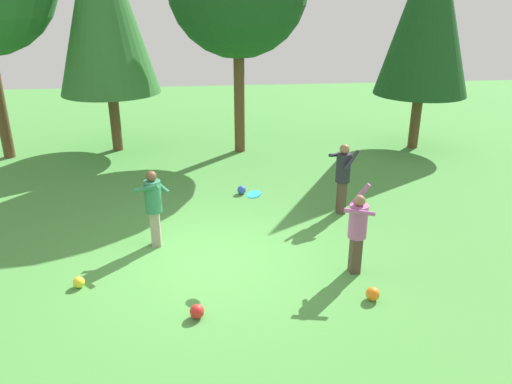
{
  "coord_description": "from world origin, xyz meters",
  "views": [
    {
      "loc": [
        -0.19,
        -8.54,
        4.87
      ],
      "look_at": [
        0.87,
        0.91,
        1.05
      ],
      "focal_mm": 34.61,
      "sensor_mm": 36.0,
      "label": 1
    }
  ],
  "objects_px": {
    "person_bystander": "(343,173)",
    "frisbee": "(254,194)",
    "ball_blue": "(242,190)",
    "tree_left": "(102,1)",
    "person_catcher": "(153,202)",
    "person_thrower": "(358,227)",
    "tree_far_right": "(429,9)",
    "ball_yellow": "(79,282)",
    "ball_red": "(197,311)",
    "ball_orange": "(373,294)"
  },
  "relations": [
    {
      "from": "person_bystander",
      "to": "ball_yellow",
      "type": "bearing_deg",
      "value": -17.07
    },
    {
      "from": "person_bystander",
      "to": "frisbee",
      "type": "xyz_separation_m",
      "value": [
        -2.31,
        -2.14,
        0.43
      ]
    },
    {
      "from": "person_thrower",
      "to": "tree_far_right",
      "type": "bearing_deg",
      "value": -103.52
    },
    {
      "from": "person_thrower",
      "to": "ball_blue",
      "type": "height_order",
      "value": "person_thrower"
    },
    {
      "from": "ball_blue",
      "to": "tree_far_right",
      "type": "bearing_deg",
      "value": 30.25
    },
    {
      "from": "ball_orange",
      "to": "person_catcher",
      "type": "bearing_deg",
      "value": 147.48
    },
    {
      "from": "tree_far_right",
      "to": "person_thrower",
      "type": "bearing_deg",
      "value": -119.61
    },
    {
      "from": "person_thrower",
      "to": "frisbee",
      "type": "height_order",
      "value": "person_thrower"
    },
    {
      "from": "person_catcher",
      "to": "person_thrower",
      "type": "bearing_deg",
      "value": 4.81
    },
    {
      "from": "person_catcher",
      "to": "frisbee",
      "type": "distance_m",
      "value": 2.22
    },
    {
      "from": "person_catcher",
      "to": "tree_left",
      "type": "relative_size",
      "value": 0.22
    },
    {
      "from": "frisbee",
      "to": "ball_blue",
      "type": "xyz_separation_m",
      "value": [
        0.06,
        3.58,
        -1.33
      ]
    },
    {
      "from": "ball_yellow",
      "to": "ball_blue",
      "type": "bearing_deg",
      "value": 51.5
    },
    {
      "from": "person_thrower",
      "to": "person_bystander",
      "type": "relative_size",
      "value": 1.01
    },
    {
      "from": "ball_red",
      "to": "ball_yellow",
      "type": "relative_size",
      "value": 1.15
    },
    {
      "from": "ball_yellow",
      "to": "ball_orange",
      "type": "distance_m",
      "value": 5.17
    },
    {
      "from": "ball_orange",
      "to": "ball_blue",
      "type": "relative_size",
      "value": 1.05
    },
    {
      "from": "ball_red",
      "to": "ball_orange",
      "type": "xyz_separation_m",
      "value": [
        2.98,
        0.17,
        0.0
      ]
    },
    {
      "from": "person_catcher",
      "to": "person_bystander",
      "type": "height_order",
      "value": "person_bystander"
    },
    {
      "from": "person_bystander",
      "to": "ball_orange",
      "type": "height_order",
      "value": "person_bystander"
    },
    {
      "from": "person_bystander",
      "to": "ball_blue",
      "type": "height_order",
      "value": "person_bystander"
    },
    {
      "from": "ball_orange",
      "to": "ball_blue",
      "type": "height_order",
      "value": "ball_orange"
    },
    {
      "from": "person_bystander",
      "to": "frisbee",
      "type": "bearing_deg",
      "value": 0.0
    },
    {
      "from": "person_bystander",
      "to": "frisbee",
      "type": "relative_size",
      "value": 4.73
    },
    {
      "from": "person_catcher",
      "to": "frisbee",
      "type": "height_order",
      "value": "person_catcher"
    },
    {
      "from": "person_catcher",
      "to": "ball_blue",
      "type": "relative_size",
      "value": 7.23
    },
    {
      "from": "ball_yellow",
      "to": "person_thrower",
      "type": "bearing_deg",
      "value": -0.22
    },
    {
      "from": "ball_blue",
      "to": "tree_left",
      "type": "bearing_deg",
      "value": 130.69
    },
    {
      "from": "person_catcher",
      "to": "person_bystander",
      "type": "bearing_deg",
      "value": 41.79
    },
    {
      "from": "frisbee",
      "to": "tree_far_right",
      "type": "relative_size",
      "value": 0.05
    },
    {
      "from": "ball_orange",
      "to": "tree_far_right",
      "type": "distance_m",
      "value": 10.6
    },
    {
      "from": "person_catcher",
      "to": "ball_yellow",
      "type": "bearing_deg",
      "value": -104.2
    },
    {
      "from": "tree_left",
      "to": "ball_blue",
      "type": "bearing_deg",
      "value": -49.31
    },
    {
      "from": "person_bystander",
      "to": "ball_yellow",
      "type": "distance_m",
      "value": 6.18
    },
    {
      "from": "ball_yellow",
      "to": "ball_blue",
      "type": "height_order",
      "value": "ball_blue"
    },
    {
      "from": "person_thrower",
      "to": "tree_left",
      "type": "relative_size",
      "value": 0.23
    },
    {
      "from": "person_catcher",
      "to": "ball_yellow",
      "type": "height_order",
      "value": "person_catcher"
    },
    {
      "from": "person_bystander",
      "to": "frisbee",
      "type": "distance_m",
      "value": 3.18
    },
    {
      "from": "person_thrower",
      "to": "ball_red",
      "type": "distance_m",
      "value": 3.25
    },
    {
      "from": "person_thrower",
      "to": "person_bystander",
      "type": "xyz_separation_m",
      "value": [
        0.47,
        2.67,
        0.08
      ]
    },
    {
      "from": "ball_blue",
      "to": "tree_left",
      "type": "xyz_separation_m",
      "value": [
        -3.8,
        4.42,
        4.56
      ]
    },
    {
      "from": "tree_left",
      "to": "person_catcher",
      "type": "bearing_deg",
      "value": -75.65
    },
    {
      "from": "tree_far_right",
      "to": "ball_blue",
      "type": "bearing_deg",
      "value": -149.75
    },
    {
      "from": "frisbee",
      "to": "person_catcher",
      "type": "bearing_deg",
      "value": 153.68
    },
    {
      "from": "person_catcher",
      "to": "tree_far_right",
      "type": "distance_m",
      "value": 10.84
    },
    {
      "from": "person_thrower",
      "to": "frisbee",
      "type": "bearing_deg",
      "value": 0.0
    },
    {
      "from": "person_catcher",
      "to": "tree_left",
      "type": "height_order",
      "value": "tree_left"
    },
    {
      "from": "person_thrower",
      "to": "person_catcher",
      "type": "bearing_deg",
      "value": -5.43
    },
    {
      "from": "person_catcher",
      "to": "ball_blue",
      "type": "xyz_separation_m",
      "value": [
        2.0,
        2.62,
        -0.85
      ]
    },
    {
      "from": "person_bystander",
      "to": "ball_blue",
      "type": "xyz_separation_m",
      "value": [
        -2.25,
        1.45,
        -0.9
      ]
    }
  ]
}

